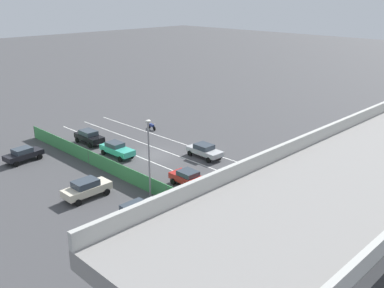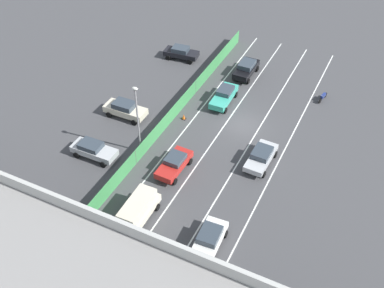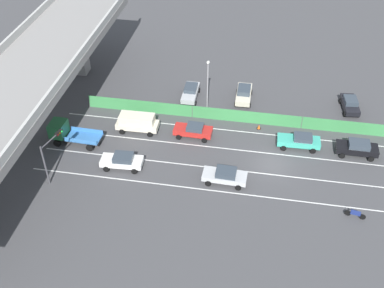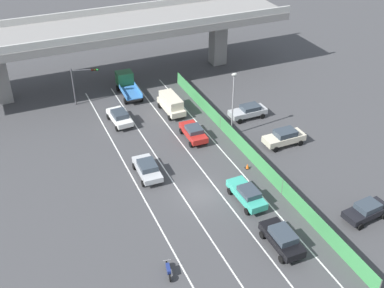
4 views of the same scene
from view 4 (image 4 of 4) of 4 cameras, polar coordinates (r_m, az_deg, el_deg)
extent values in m
plane|color=#424244|center=(45.66, 1.01, -5.85)|extent=(300.00, 300.00, 0.00)
cube|color=silver|center=(46.82, -6.45, -4.97)|extent=(0.14, 42.85, 0.01)
cube|color=silver|center=(47.65, -2.56, -3.99)|extent=(0.14, 42.85, 0.01)
cube|color=silver|center=(48.70, 1.17, -3.04)|extent=(0.14, 42.85, 0.01)
cube|color=silver|center=(49.97, 4.72, -2.12)|extent=(0.14, 42.85, 0.01)
cube|color=gray|center=(64.64, -9.07, 13.29)|extent=(46.48, 9.67, 0.98)
cube|color=#B2B2AD|center=(60.10, -7.91, 12.83)|extent=(46.48, 0.30, 0.90)
cube|color=#B2B2AD|center=(68.63, -10.24, 15.17)|extent=(46.48, 0.30, 0.90)
cube|color=gray|center=(64.31, -21.68, 7.46)|extent=(1.99, 1.99, 6.85)
cube|color=gray|center=(70.89, 3.07, 12.04)|extent=(1.99, 1.99, 6.85)
cube|color=#3D8E4C|center=(50.30, 6.65, -0.87)|extent=(0.06, 38.85, 1.63)
cylinder|color=#4C514C|center=(38.95, 21.21, -15.51)|extent=(0.10, 0.10, 1.63)
cylinder|color=#4C514C|center=(45.92, 10.59, -4.97)|extent=(0.10, 0.10, 1.63)
cylinder|color=#4C514C|center=(55.09, 3.37, 2.56)|extent=(0.10, 0.10, 1.63)
cylinder|color=#4C514C|center=(65.55, -1.71, 7.80)|extent=(0.10, 0.10, 1.63)
cube|color=teal|center=(44.56, 6.42, -5.89)|extent=(1.82, 4.73, 0.66)
cube|color=#333D47|center=(43.94, 6.73, -5.60)|extent=(1.55, 2.02, 0.50)
cylinder|color=black|center=(45.57, 4.44, -5.54)|extent=(0.24, 0.65, 0.64)
cylinder|color=black|center=(46.28, 6.29, -4.97)|extent=(0.24, 0.65, 0.64)
cylinder|color=black|center=(43.49, 6.47, -7.88)|extent=(0.24, 0.65, 0.64)
cylinder|color=black|center=(44.23, 8.38, -7.24)|extent=(0.24, 0.65, 0.64)
cube|color=silver|center=(56.69, -8.51, 3.11)|extent=(2.06, 4.51, 0.57)
cube|color=#333D47|center=(56.24, -8.49, 3.51)|extent=(1.70, 2.12, 0.55)
cylinder|color=black|center=(57.95, -9.81, 3.17)|extent=(0.26, 0.65, 0.64)
cylinder|color=black|center=(58.40, -8.14, 3.58)|extent=(0.26, 0.65, 0.64)
cylinder|color=black|center=(55.45, -8.83, 1.81)|extent=(0.26, 0.65, 0.64)
cylinder|color=black|center=(55.92, -7.09, 2.25)|extent=(0.26, 0.65, 0.64)
cube|color=black|center=(40.58, 10.49, -10.94)|extent=(1.82, 4.43, 0.68)
cube|color=#333D47|center=(40.09, 10.67, -10.41)|extent=(1.59, 2.22, 0.56)
cylinder|color=black|center=(41.44, 8.24, -10.52)|extent=(0.22, 0.64, 0.64)
cylinder|color=black|center=(42.20, 10.37, -9.80)|extent=(0.22, 0.64, 0.64)
cylinder|color=black|center=(39.69, 10.47, -13.20)|extent=(0.22, 0.64, 0.64)
cylinder|color=black|center=(40.49, 12.66, -12.38)|extent=(0.22, 0.64, 0.64)
cube|color=red|center=(53.17, 0.15, 1.37)|extent=(1.91, 4.39, 0.62)
cube|color=#333D47|center=(52.70, 0.25, 1.76)|extent=(1.62, 1.89, 0.47)
cylinder|color=black|center=(54.31, -1.30, 1.52)|extent=(0.24, 0.65, 0.64)
cylinder|color=black|center=(54.87, 0.44, 1.88)|extent=(0.24, 0.65, 0.64)
cylinder|color=black|center=(51.97, -0.15, -0.05)|extent=(0.24, 0.65, 0.64)
cylinder|color=black|center=(52.55, 1.66, 0.34)|extent=(0.24, 0.65, 0.64)
cube|color=#B7BABC|center=(47.70, -5.28, -2.95)|extent=(1.97, 4.53, 0.55)
cube|color=#333D47|center=(47.29, -5.27, -2.50)|extent=(1.68, 2.09, 0.53)
cylinder|color=black|center=(48.96, -6.82, -2.63)|extent=(0.24, 0.65, 0.64)
cylinder|color=black|center=(49.35, -4.77, -2.17)|extent=(0.24, 0.65, 0.64)
cylinder|color=black|center=(46.58, -5.77, -4.65)|extent=(0.24, 0.65, 0.64)
cylinder|color=black|center=(46.99, -3.62, -4.15)|extent=(0.24, 0.65, 0.64)
cube|color=beige|center=(58.36, -2.45, 4.44)|extent=(1.91, 4.87, 0.67)
cube|color=beige|center=(57.96, -2.47, 5.19)|extent=(1.68, 3.99, 1.04)
cylinder|color=black|center=(59.66, -3.86, 4.53)|extent=(0.23, 0.64, 0.64)
cylinder|color=black|center=(60.24, -2.24, 4.88)|extent=(0.23, 0.64, 0.64)
cylinder|color=black|center=(56.97, -2.66, 3.11)|extent=(0.23, 0.64, 0.64)
cylinder|color=black|center=(57.58, -0.98, 3.48)|extent=(0.23, 0.64, 0.64)
cube|color=black|center=(62.69, -7.41, 6.21)|extent=(1.83, 5.69, 0.25)
cube|color=#236638|center=(64.01, -7.94, 7.70)|extent=(2.12, 1.76, 1.66)
cube|color=#3875BC|center=(61.81, -7.19, 6.00)|extent=(2.18, 3.86, 0.10)
cube|color=#3875BC|center=(61.50, -8.10, 6.04)|extent=(0.20, 3.80, 0.50)
cube|color=#3875BC|center=(61.92, -6.32, 6.37)|extent=(0.20, 3.80, 0.50)
cylinder|color=black|center=(64.31, -8.73, 6.49)|extent=(0.29, 0.81, 0.80)
cylinder|color=black|center=(64.73, -6.96, 6.81)|extent=(0.29, 0.81, 0.80)
cylinder|color=black|center=(60.96, -7.84, 5.02)|extent=(0.29, 0.81, 0.80)
cylinder|color=black|center=(61.40, -5.98, 5.37)|extent=(0.29, 0.81, 0.80)
cylinder|color=black|center=(38.76, -2.97, -13.99)|extent=(0.21, 0.61, 0.60)
cylinder|color=black|center=(37.85, -2.60, -15.45)|extent=(0.21, 0.61, 0.60)
cube|color=navy|center=(38.10, -2.80, -14.43)|extent=(0.45, 0.95, 0.36)
cylinder|color=#B2B2B2|center=(38.23, -2.97, -13.47)|extent=(0.59, 0.14, 0.03)
cube|color=black|center=(45.12, 19.76, -7.47)|extent=(4.40, 2.15, 0.60)
cube|color=#333D47|center=(44.84, 19.98, -6.88)|extent=(2.13, 1.70, 0.53)
cylinder|color=black|center=(44.11, 19.17, -9.19)|extent=(0.66, 0.29, 0.64)
cylinder|color=black|center=(44.89, 17.62, -7.99)|extent=(0.66, 0.29, 0.64)
cylinder|color=black|center=(45.97, 21.65, -7.83)|extent=(0.66, 0.29, 0.64)
cylinder|color=black|center=(46.72, 20.12, -6.72)|extent=(0.66, 0.29, 0.64)
cube|color=beige|center=(53.02, 10.76, 0.68)|extent=(4.56, 1.84, 0.69)
cube|color=#333D47|center=(52.74, 10.92, 1.29)|extent=(2.25, 1.60, 0.59)
cylinder|color=black|center=(51.90, 9.82, -0.64)|extent=(0.64, 0.23, 0.64)
cylinder|color=black|center=(53.14, 8.79, 0.33)|extent=(0.64, 0.23, 0.64)
cylinder|color=black|center=(53.48, 12.60, 0.11)|extent=(0.64, 0.23, 0.64)
cylinder|color=black|center=(54.69, 11.54, 1.04)|extent=(0.64, 0.23, 0.64)
cube|color=#B2B5B7|center=(57.53, 6.57, 3.76)|extent=(4.48, 1.78, 0.62)
cube|color=#333D47|center=(57.40, 6.86, 4.31)|extent=(2.15, 1.55, 0.49)
cylinder|color=black|center=(56.43, 5.64, 2.66)|extent=(0.64, 0.23, 0.64)
cylinder|color=black|center=(57.74, 4.80, 3.45)|extent=(0.64, 0.23, 0.64)
cylinder|color=black|center=(57.83, 8.27, 3.26)|extent=(0.64, 0.23, 0.64)
cylinder|color=black|center=(59.11, 7.40, 4.02)|extent=(0.64, 0.23, 0.64)
cylinder|color=#47474C|center=(61.06, -13.75, 6.54)|extent=(0.18, 0.18, 4.86)
cylinder|color=#47474C|center=(60.04, -12.54, 8.50)|extent=(3.02, 0.90, 0.12)
cube|color=black|center=(59.96, -11.35, 8.61)|extent=(1.00, 0.52, 0.32)
sphere|color=#390706|center=(59.83, -11.64, 8.52)|extent=(0.20, 0.20, 0.20)
sphere|color=#3B2806|center=(59.81, -11.35, 8.55)|extent=(0.20, 0.20, 0.20)
sphere|color=green|center=(59.80, -11.06, 8.57)|extent=(0.20, 0.20, 0.20)
cylinder|color=gray|center=(52.63, 4.80, 4.41)|extent=(0.16, 0.16, 7.18)
ellipsoid|color=silver|center=(50.95, 5.00, 8.14)|extent=(0.60, 0.36, 0.28)
cone|color=orange|center=(49.05, 6.54, -2.59)|extent=(0.36, 0.36, 0.55)
cube|color=black|center=(49.20, 6.52, -2.84)|extent=(0.47, 0.47, 0.03)
camera|label=1|loc=(83.61, 10.87, 25.16)|focal=40.61mm
camera|label=2|loc=(69.14, -25.23, 32.32)|focal=44.18mm
camera|label=3|loc=(42.01, -65.97, 22.43)|focal=44.15mm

